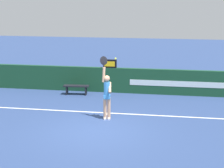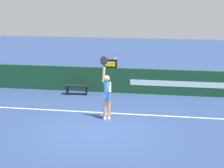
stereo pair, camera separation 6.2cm
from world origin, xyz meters
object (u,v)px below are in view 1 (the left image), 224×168
courtside_bench_near (76,88)px  tennis_ball (116,59)px  tennis_player (107,93)px  speed_display (110,64)px

courtside_bench_near → tennis_ball: bearing=-54.3°
tennis_player → tennis_ball: tennis_player is taller
speed_display → tennis_player: (0.60, -4.17, -0.41)m
speed_display → courtside_bench_near: 2.03m
speed_display → courtside_bench_near: (-1.53, -0.75, -1.10)m
tennis_ball → courtside_bench_near: (-2.47, 3.44, -2.07)m
tennis_ball → courtside_bench_near: tennis_ball is taller
tennis_ball → courtside_bench_near: bearing=125.7°
speed_display → tennis_ball: 4.40m
courtside_bench_near → speed_display: bearing=26.3°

